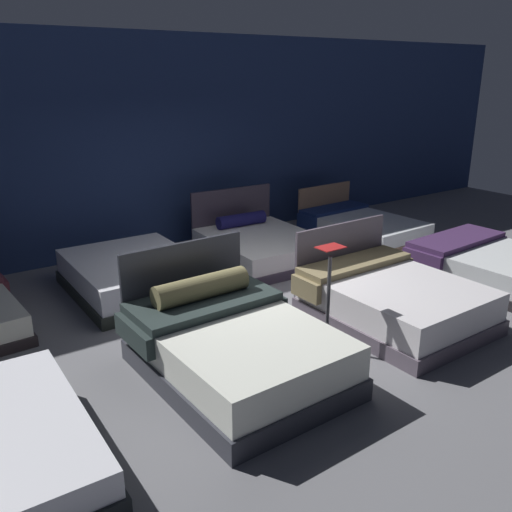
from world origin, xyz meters
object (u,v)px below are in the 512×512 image
(bed_1, at_px, (233,345))
(bed_3, at_px, (496,267))
(bed_2, at_px, (392,300))
(bed_6, at_px, (260,245))
(bed_5, at_px, (134,275))
(price_sign, at_px, (328,309))
(bed_7, at_px, (361,226))

(bed_1, bearing_deg, bed_3, -1.73)
(bed_2, height_order, bed_6, bed_2)
(bed_2, xyz_separation_m, bed_5, (-2.17, 2.69, -0.04))
(bed_3, bearing_deg, bed_2, 177.72)
(bed_1, bearing_deg, bed_5, 87.44)
(bed_3, relative_size, price_sign, 1.90)
(price_sign, bearing_deg, bed_5, 111.17)
(bed_2, distance_m, price_sign, 1.12)
(bed_5, xyz_separation_m, bed_6, (2.22, 0.12, -0.01))
(bed_1, relative_size, bed_6, 1.05)
(bed_2, bearing_deg, bed_5, 128.46)
(bed_7, distance_m, price_sign, 4.42)
(bed_1, xyz_separation_m, bed_5, (0.07, 2.62, -0.08))
(bed_7, bearing_deg, bed_3, -93.33)
(bed_5, bearing_deg, bed_3, -30.38)
(bed_2, relative_size, price_sign, 1.71)
(bed_3, xyz_separation_m, bed_7, (0.06, 2.75, -0.04))
(bed_1, xyz_separation_m, bed_7, (4.52, 2.70, -0.12))
(bed_2, height_order, bed_5, bed_2)
(bed_6, xyz_separation_m, bed_7, (2.23, -0.04, -0.03))
(bed_1, height_order, bed_2, bed_1)
(bed_6, height_order, bed_7, bed_6)
(bed_1, xyz_separation_m, bed_6, (2.29, 2.73, -0.09))
(bed_6, bearing_deg, bed_3, -49.41)
(bed_2, distance_m, bed_6, 2.81)
(bed_3, bearing_deg, price_sign, 178.64)
(bed_3, bearing_deg, bed_1, 176.55)
(bed_2, height_order, price_sign, price_sign)
(bed_5, bearing_deg, bed_6, 3.87)
(bed_6, relative_size, price_sign, 1.76)
(bed_1, distance_m, bed_7, 5.26)
(bed_7, bearing_deg, bed_1, -151.27)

